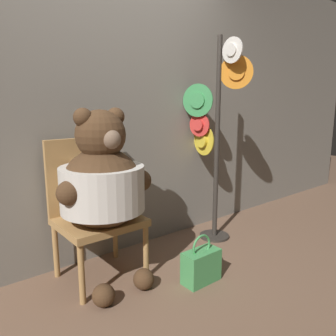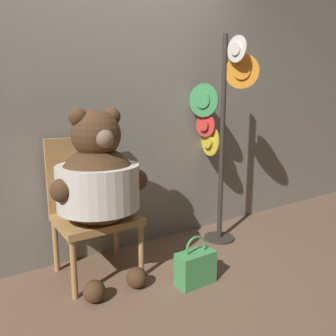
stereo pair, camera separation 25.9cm
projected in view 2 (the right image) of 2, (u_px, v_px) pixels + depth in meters
ground_plane at (138, 279)px, 2.38m from camera, size 14.00×14.00×0.00m
wall_back at (100, 95)px, 2.61m from camera, size 8.00×0.10×2.64m
chair at (91, 203)px, 2.43m from camera, size 0.55×0.49×1.01m
teddy_bear at (99, 182)px, 2.25m from camera, size 0.68×0.61×1.23m
hat_display_rack at (218, 132)px, 2.95m from camera, size 0.33×0.58×1.83m
handbag_on_ground at (195, 267)px, 2.30m from camera, size 0.28×0.14×0.36m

